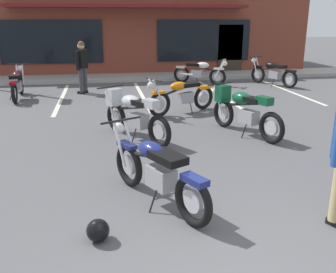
{
  "coord_description": "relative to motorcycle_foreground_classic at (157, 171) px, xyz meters",
  "views": [
    {
      "loc": [
        -1.23,
        -2.57,
        2.38
      ],
      "look_at": [
        -0.23,
        3.2,
        0.55
      ],
      "focal_mm": 40.72,
      "sensor_mm": 36.0,
      "label": 1
    }
  ],
  "objects": [
    {
      "name": "motorcycle_foreground_classic",
      "position": [
        0.0,
        0.0,
        0.0
      ],
      "size": [
        1.23,
        1.94,
        0.98
      ],
      "color": "black",
      "rests_on": "ground_plane"
    },
    {
      "name": "person_in_black_shirt",
      "position": [
        -1.26,
        8.08,
        0.49
      ],
      "size": [
        0.4,
        0.57,
        1.68
      ],
      "color": "black",
      "rests_on": "ground_plane"
    },
    {
      "name": "painted_stall_lines",
      "position": [
        0.59,
        7.4,
        -0.46
      ],
      "size": [
        10.1,
        4.8,
        0.01
      ],
      "color": "silver",
      "rests_on": "ground_plane"
    },
    {
      "name": "motorcycle_cream_vintage",
      "position": [
        2.94,
        9.15,
        0.0
      ],
      "size": [
        1.8,
        1.47,
        0.98
      ],
      "color": "black",
      "rests_on": "ground_plane"
    },
    {
      "name": "brick_storefront_building",
      "position": [
        0.59,
        14.7,
        1.35
      ],
      "size": [
        15.79,
        6.91,
        3.62
      ],
      "color": "brown",
      "rests_on": "ground_plane"
    },
    {
      "name": "motorcycle_blue_standard",
      "position": [
        -3.2,
        7.54,
        0.0
      ],
      "size": [
        0.66,
        2.11,
        0.98
      ],
      "color": "black",
      "rests_on": "ground_plane"
    },
    {
      "name": "ground_plane",
      "position": [
        0.59,
        2.15,
        -0.46
      ],
      "size": [
        80.0,
        80.0,
        0.0
      ],
      "primitive_type": "plane",
      "color": "#515154"
    },
    {
      "name": "motorcycle_silver_naked",
      "position": [
        2.26,
        2.88,
        0.07
      ],
      "size": [
        1.1,
        1.99,
        0.98
      ],
      "color": "black",
      "rests_on": "ground_plane"
    },
    {
      "name": "motorcycle_red_sportbike",
      "position": [
        1.36,
        4.88,
        0.0
      ],
      "size": [
        1.95,
        1.2,
        0.98
      ],
      "color": "black",
      "rests_on": "ground_plane"
    },
    {
      "name": "motorcycle_orange_scrambler",
      "position": [
        -0.06,
        2.96,
        0.07
      ],
      "size": [
        1.35,
        1.86,
        0.98
      ],
      "color": "black",
      "rests_on": "ground_plane"
    },
    {
      "name": "sidewalk_kerb",
      "position": [
        0.59,
        11.0,
        -0.39
      ],
      "size": [
        22.0,
        1.8,
        0.14
      ],
      "primitive_type": "cube",
      "color": "#A8A59E",
      "rests_on": "ground_plane"
    },
    {
      "name": "helmet_on_pavement",
      "position": [
        -0.77,
        -0.8,
        -0.33
      ],
      "size": [
        0.26,
        0.26,
        0.26
      ],
      "color": "black",
      "rests_on": "ground_plane"
    },
    {
      "name": "motorcycle_black_cruiser",
      "position": [
        5.52,
        8.5,
        0.0
      ],
      "size": [
        1.2,
        1.95,
        0.98
      ],
      "color": "black",
      "rests_on": "ground_plane"
    }
  ]
}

